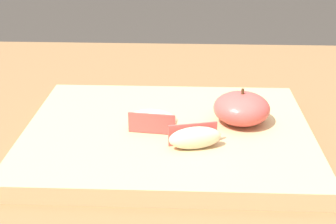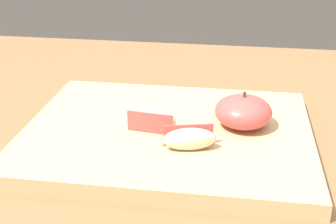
# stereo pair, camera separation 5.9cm
# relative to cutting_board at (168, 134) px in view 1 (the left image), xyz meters

# --- Properties ---
(dining_table) EXTENTS (1.18, 0.90, 0.77)m
(dining_table) POSITION_rel_cutting_board_xyz_m (0.06, -0.00, -0.12)
(dining_table) COLOR brown
(dining_table) RESTS_ON ground_plane
(cutting_board) EXTENTS (0.36, 0.29, 0.02)m
(cutting_board) POSITION_rel_cutting_board_xyz_m (0.00, 0.00, 0.00)
(cutting_board) COLOR tan
(cutting_board) RESTS_ON dining_table
(apple_half_skin_up) EXTENTS (0.07, 0.07, 0.05)m
(apple_half_skin_up) POSITION_rel_cutting_board_xyz_m (0.09, 0.02, 0.03)
(apple_half_skin_up) COLOR #D14C47
(apple_half_skin_up) RESTS_ON cutting_board
(apple_wedge_left) EXTENTS (0.06, 0.04, 0.03)m
(apple_wedge_left) POSITION_rel_cutting_board_xyz_m (0.03, -0.06, 0.02)
(apple_wedge_left) COLOR beige
(apple_wedge_left) RESTS_ON cutting_board
(apple_wedge_right) EXTENTS (0.06, 0.03, 0.03)m
(apple_wedge_right) POSITION_rel_cutting_board_xyz_m (-0.02, -0.01, 0.02)
(apple_wedge_right) COLOR beige
(apple_wedge_right) RESTS_ON cutting_board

